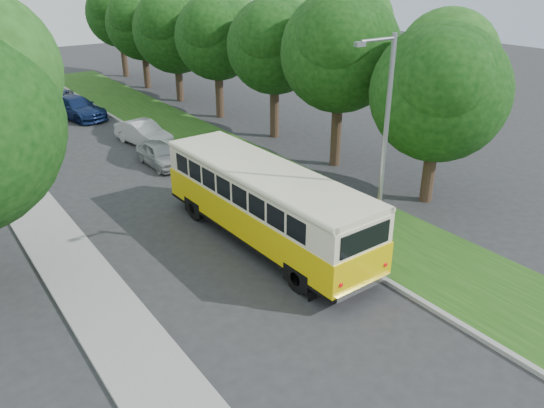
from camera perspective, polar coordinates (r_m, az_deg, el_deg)
ground at (r=19.10m, az=-3.69°, el=-6.86°), size 120.00×120.00×0.00m
curb at (r=24.53m, az=-2.81°, el=0.80°), size 0.20×70.00×0.15m
grass_verge at (r=25.78m, az=1.57°, el=2.01°), size 4.50×70.00×0.13m
sidewalk at (r=21.67m, az=-21.83°, el=-4.50°), size 2.20×70.00×0.12m
treeline at (r=34.22m, az=-16.20°, el=16.89°), size 24.27×41.91×9.46m
lamppost_near at (r=17.97m, az=11.80°, el=5.96°), size 1.71×0.16×8.00m
warning_sign at (r=27.48m, az=-25.64°, el=4.65°), size 0.56×0.10×2.50m
vintage_bus at (r=20.04m, az=-0.78°, el=-0.19°), size 2.95×10.53×3.11m
car_silver at (r=28.98m, az=-11.95°, el=5.27°), size 1.57×3.76×1.27m
car_white at (r=32.67m, az=-13.65°, el=7.41°), size 2.25×4.44×1.39m
car_blue at (r=39.82m, az=-20.32°, el=9.69°), size 3.51×5.60×1.51m
car_grey at (r=42.56m, az=-21.92°, el=10.25°), size 3.39×5.43×1.40m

